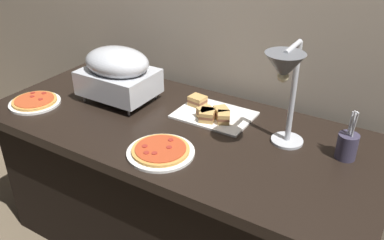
# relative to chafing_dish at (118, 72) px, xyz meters

# --- Properties ---
(back_wall) EXTENTS (4.40, 0.04, 2.40)m
(back_wall) POSITION_rel_chafing_dish_xyz_m (0.40, 0.43, 0.28)
(back_wall) COLOR tan
(back_wall) RESTS_ON ground_plane
(buffet_table) EXTENTS (1.90, 0.84, 0.76)m
(buffet_table) POSITION_rel_chafing_dish_xyz_m (0.40, -0.07, -0.53)
(buffet_table) COLOR black
(buffet_table) RESTS_ON ground_plane
(chafing_dish) EXTENTS (0.37, 0.28, 0.28)m
(chafing_dish) POSITION_rel_chafing_dish_xyz_m (0.00, 0.00, 0.00)
(chafing_dish) COLOR #B7BABF
(chafing_dish) RESTS_ON buffet_table
(heat_lamp) EXTENTS (0.15, 0.30, 0.47)m
(heat_lamp) POSITION_rel_chafing_dish_xyz_m (0.90, -0.07, 0.20)
(heat_lamp) COLOR #B7BABF
(heat_lamp) RESTS_ON buffet_table
(pizza_plate_front) EXTENTS (0.29, 0.29, 0.03)m
(pizza_plate_front) POSITION_rel_chafing_dish_xyz_m (0.48, -0.31, -0.15)
(pizza_plate_front) COLOR white
(pizza_plate_front) RESTS_ON buffet_table
(pizza_plate_center) EXTENTS (0.26, 0.26, 0.03)m
(pizza_plate_center) POSITION_rel_chafing_dish_xyz_m (-0.34, -0.27, -0.15)
(pizza_plate_center) COLOR white
(pizza_plate_center) RESTS_ON buffet_table
(sandwich_platter) EXTENTS (0.37, 0.27, 0.06)m
(sandwich_platter) POSITION_rel_chafing_dish_xyz_m (0.50, 0.09, -0.14)
(sandwich_platter) COLOR white
(sandwich_platter) RESTS_ON buffet_table
(sauce_cup_near) EXTENTS (0.06, 0.06, 0.04)m
(sauce_cup_near) POSITION_rel_chafing_dish_xyz_m (-0.37, 0.09, -0.14)
(sauce_cup_near) COLOR black
(sauce_cup_near) RESTS_ON buffet_table
(utensil_holder) EXTENTS (0.08, 0.08, 0.23)m
(utensil_holder) POSITION_rel_chafing_dish_xyz_m (1.14, 0.06, -0.10)
(utensil_holder) COLOR #383347
(utensil_holder) RESTS_ON buffet_table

